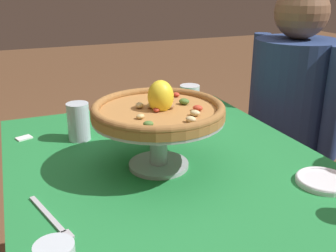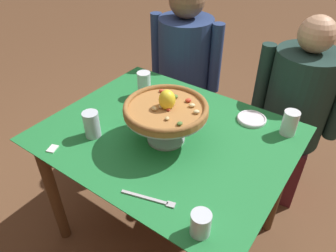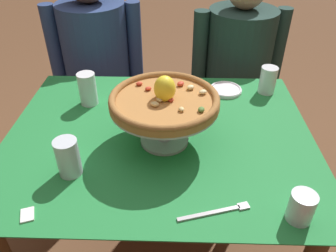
{
  "view_description": "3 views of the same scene",
  "coord_description": "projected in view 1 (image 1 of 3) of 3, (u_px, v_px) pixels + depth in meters",
  "views": [
    {
      "loc": [
        1.0,
        -0.41,
        1.28
      ],
      "look_at": [
        -0.04,
        0.01,
        0.86
      ],
      "focal_mm": 42.51,
      "sensor_mm": 36.0,
      "label": 1
    },
    {
      "loc": [
        0.69,
        -0.96,
        1.69
      ],
      "look_at": [
        0.05,
        -0.07,
        0.87
      ],
      "focal_mm": 33.97,
      "sensor_mm": 36.0,
      "label": 2
    },
    {
      "loc": [
        0.06,
        -0.99,
        1.51
      ],
      "look_at": [
        0.03,
        -0.02,
        0.82
      ],
      "focal_mm": 35.54,
      "sensor_mm": 36.0,
      "label": 3
    }
  ],
  "objects": [
    {
      "name": "dining_table",
      "position": [
        168.0,
        196.0,
        1.23
      ],
      "size": [
        1.14,
        0.92,
        0.76
      ],
      "color": "brown",
      "rests_on": "ground"
    },
    {
      "name": "pizza_stand",
      "position": [
        158.0,
        132.0,
        1.12
      ],
      "size": [
        0.37,
        0.37,
        0.15
      ],
      "color": "#B7B7C1",
      "rests_on": "dining_table"
    },
    {
      "name": "pizza",
      "position": [
        159.0,
        109.0,
        1.1
      ],
      "size": [
        0.37,
        0.37,
        0.1
      ],
      "color": "#AD753D",
      "rests_on": "pizza_stand"
    },
    {
      "name": "water_glass_front_left",
      "position": [
        79.0,
        124.0,
        1.33
      ],
      "size": [
        0.07,
        0.07,
        0.13
      ],
      "color": "silver",
      "rests_on": "dining_table"
    },
    {
      "name": "water_glass_back_left",
      "position": [
        189.0,
        105.0,
        1.51
      ],
      "size": [
        0.07,
        0.07,
        0.14
      ],
      "color": "white",
      "rests_on": "dining_table"
    },
    {
      "name": "side_plate",
      "position": [
        323.0,
        181.0,
        1.06
      ],
      "size": [
        0.15,
        0.15,
        0.02
      ],
      "color": "white",
      "rests_on": "dining_table"
    },
    {
      "name": "dinner_fork",
      "position": [
        51.0,
        219.0,
        0.9
      ],
      "size": [
        0.21,
        0.08,
        0.01
      ],
      "color": "#B7B7C1",
      "rests_on": "dining_table"
    },
    {
      "name": "sugar_packet",
      "position": [
        24.0,
        138.0,
        1.36
      ],
      "size": [
        0.05,
        0.06,
        0.0
      ],
      "primitive_type": "cube",
      "rotation": [
        0.0,
        0.0,
        1.92
      ],
      "color": "white",
      "rests_on": "dining_table"
    },
    {
      "name": "diner_left",
      "position": [
        289.0,
        126.0,
        1.86
      ],
      "size": [
        0.52,
        0.41,
        1.26
      ],
      "color": "black",
      "rests_on": "ground"
    }
  ]
}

